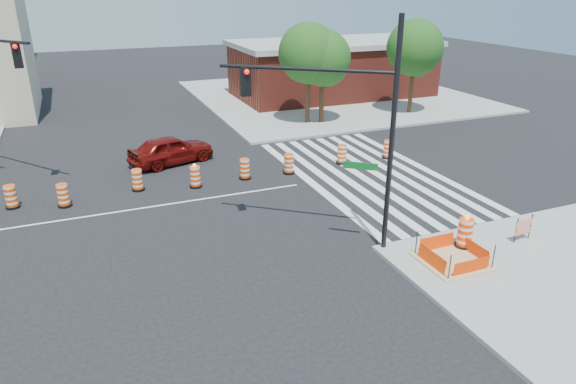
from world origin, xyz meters
The scene contains 21 objects.
ground centered at (0.00, 0.00, 0.00)m, with size 120.00×120.00×0.00m, color black.
sidewalk_ne centered at (18.00, 18.00, 0.07)m, with size 22.00×22.00×0.15m, color gray.
crosswalk_east centered at (10.95, 0.00, 0.01)m, with size 6.75×13.50×0.01m.
lane_centerline centered at (0.00, 0.00, 0.01)m, with size 14.00×0.12×0.01m, color silver.
excavation_pit centered at (9.00, -9.00, 0.22)m, with size 2.20×2.20×0.90m.
brick_storefront centered at (18.00, 18.00, 2.32)m, with size 16.50×8.50×4.60m.
red_coupe centered at (2.05, 5.49, 0.77)m, with size 1.82×4.52×1.54m, color #5E0B08.
signal_pole_se centered at (6.03, -6.16, 4.93)m, with size 4.91×3.81×8.04m.
pit_drum centered at (10.01, -8.32, 0.69)m, with size 0.66×0.66×1.29m.
barricade centered at (12.37, -8.72, 0.70)m, with size 0.85×0.11×0.99m.
tree_north_c centered at (12.24, 10.27, 4.52)m, with size 3.96×3.96×6.74m.
tree_north_d centered at (13.15, 9.98, 4.23)m, with size 3.72×3.71×6.31m.
tree_north_e centered at (20.41, 10.06, 4.56)m, with size 3.99×3.99×6.78m.
median_drum_2 centered at (-5.43, 2.19, 0.48)m, with size 0.60×0.60×1.02m.
median_drum_3 centered at (-3.35, 1.50, 0.48)m, with size 0.60×0.60×1.02m.
median_drum_4 centered at (-0.14, 2.21, 0.48)m, with size 0.60×0.60×1.02m.
median_drum_5 centered at (2.45, 1.58, 0.49)m, with size 0.60×0.60×1.18m.
median_drum_6 centered at (4.97, 1.76, 0.48)m, with size 0.60×0.60×1.02m.
median_drum_7 centered at (7.28, 1.65, 0.48)m, with size 0.60×0.60×1.02m.
median_drum_8 centered at (10.50, 1.98, 0.48)m, with size 0.60×0.60×1.02m.
median_drum_9 centered at (13.28, 1.81, 0.48)m, with size 0.60×0.60×1.02m.
Camera 1 is at (-2.11, -21.14, 9.06)m, focal length 32.00 mm.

